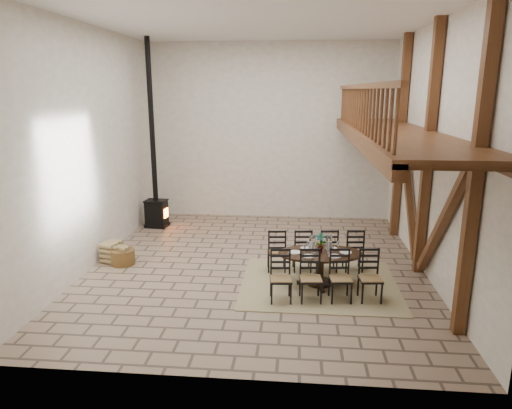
# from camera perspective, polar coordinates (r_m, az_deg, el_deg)

# --- Properties ---
(ground) EXTENTS (8.00, 8.00, 0.00)m
(ground) POSITION_cam_1_polar(r_m,az_deg,el_deg) (9.94, 0.10, -7.62)
(ground) COLOR #8C735D
(ground) RESTS_ON ground
(room_shell) EXTENTS (7.02, 8.02, 5.01)m
(room_shell) POSITION_cam_1_polar(r_m,az_deg,el_deg) (9.23, 7.59, 9.85)
(room_shell) COLOR white
(room_shell) RESTS_ON ground
(rug) EXTENTS (3.00, 2.50, 0.02)m
(rug) POSITION_cam_1_polar(r_m,az_deg,el_deg) (9.10, 7.89, -9.82)
(rug) COLOR #9D8C65
(rug) RESTS_ON ground
(dining_table) EXTENTS (2.15, 1.98, 1.04)m
(dining_table) POSITION_cam_1_polar(r_m,az_deg,el_deg) (8.97, 7.96, -7.87)
(dining_table) COLOR black
(dining_table) RESTS_ON ground
(wood_stove) EXTENTS (0.63, 0.51, 5.00)m
(wood_stove) POSITION_cam_1_polar(r_m,az_deg,el_deg) (12.68, -12.50, 2.27)
(wood_stove) COLOR black
(wood_stove) RESTS_ON ground
(log_basket) EXTENTS (0.51, 0.51, 0.42)m
(log_basket) POSITION_cam_1_polar(r_m,az_deg,el_deg) (10.36, -16.30, -6.22)
(log_basket) COLOR brown
(log_basket) RESTS_ON ground
(log_stack) EXTENTS (0.44, 0.53, 0.45)m
(log_stack) POSITION_cam_1_polar(r_m,az_deg,el_deg) (10.58, -17.60, -5.64)
(log_stack) COLOR #9C8157
(log_stack) RESTS_ON ground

